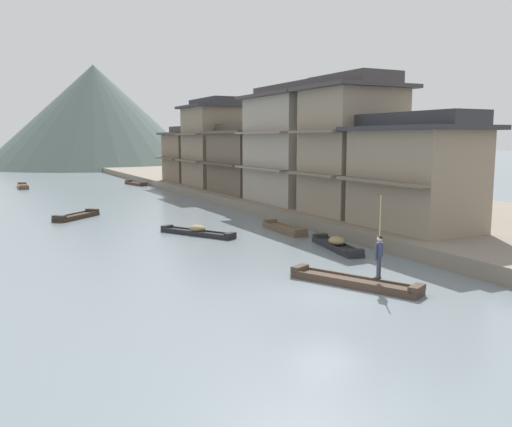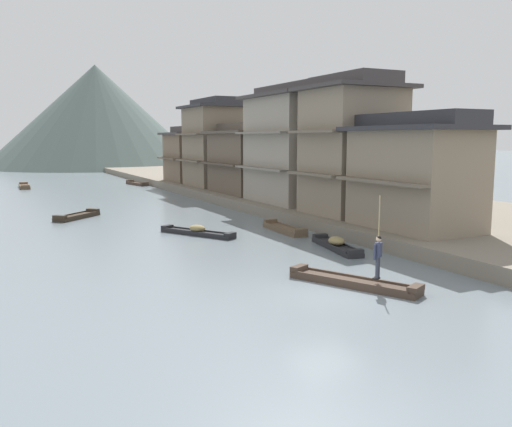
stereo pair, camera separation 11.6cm
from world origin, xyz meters
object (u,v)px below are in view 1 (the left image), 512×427
house_waterfront_nearest (415,172)px  house_waterfront_far (217,143)px  boatman_person (379,252)px  house_waterfront_narrow (251,159)px  boat_midriver_upstream (77,216)px  boat_moored_third (23,187)px  house_waterfront_tall (298,145)px  house_waterfront_second (352,146)px  boat_moored_far (337,245)px  boat_moored_second (197,232)px  boat_foreground_poled (354,282)px  boat_moored_nearest (284,229)px  house_waterfront_end (193,154)px  boat_midriver_drifting (136,184)px

house_waterfront_nearest → house_waterfront_far: bearing=88.6°
boatman_person → house_waterfront_narrow: bearing=73.1°
boat_midriver_upstream → house_waterfront_narrow: 16.71m
boat_moored_third → house_waterfront_tall: 35.52m
boatman_person → house_waterfront_second: house_waterfront_second is taller
boat_moored_far → house_waterfront_narrow: house_waterfront_narrow is taller
boat_moored_second → boat_moored_far: (4.86, -6.92, 0.03)m
boat_foreground_poled → boatman_person: bearing=-63.0°
house_waterfront_tall → boat_moored_nearest: bearing=-125.5°
house_waterfront_narrow → house_waterfront_second: bearing=-91.1°
boat_foreground_poled → house_waterfront_nearest: house_waterfront_nearest is taller
boatman_person → boat_moored_far: bearing=66.8°
boat_moored_second → house_waterfront_nearest: house_waterfront_nearest is taller
boatman_person → house_waterfront_far: size_ratio=0.35×
boat_foreground_poled → boat_moored_nearest: boat_moored_nearest is taller
house_waterfront_tall → boat_moored_third: bearing=120.1°
boat_moored_third → boat_foreground_poled: bearing=-80.2°
boat_midriver_upstream → house_waterfront_second: house_waterfront_second is taller
house_waterfront_nearest → house_waterfront_end: 36.27m
boat_moored_third → house_waterfront_nearest: 47.22m
boat_moored_second → boat_midriver_drifting: 35.66m
boat_midriver_drifting → house_waterfront_end: bearing=-50.0°
boat_moored_second → boat_midriver_upstream: (-5.24, 9.92, -0.04)m
house_waterfront_second → house_waterfront_far: same height
boat_moored_second → house_waterfront_far: bearing=64.9°
boat_moored_nearest → house_waterfront_nearest: house_waterfront_nearest is taller
boat_moored_far → house_waterfront_far: house_waterfront_far is taller
boat_moored_second → house_waterfront_tall: house_waterfront_tall is taller
house_waterfront_tall → boat_moored_far: bearing=-113.1°
boat_midriver_drifting → house_waterfront_narrow: house_waterfront_narrow is taller
boat_moored_third → boat_midriver_drifting: 12.49m
boat_midriver_upstream → house_waterfront_end: bearing=51.0°
house_waterfront_narrow → house_waterfront_far: house_waterfront_far is taller
house_waterfront_narrow → house_waterfront_end: same height
boat_foreground_poled → house_waterfront_nearest: size_ratio=0.67×
boat_moored_nearest → house_waterfront_tall: 10.73m
house_waterfront_end → house_waterfront_narrow: bearing=-89.6°
boat_midriver_drifting → house_waterfront_tall: (5.29, -28.76, 4.87)m
house_waterfront_nearest → boat_foreground_poled: bearing=-144.6°
boat_moored_second → house_waterfront_narrow: 18.12m
boat_moored_nearest → boat_moored_second: size_ratio=0.91×
boat_moored_second → boat_foreground_poled: bearing=-83.4°
boatman_person → boat_moored_third: size_ratio=0.63×
boat_moored_second → house_waterfront_nearest: size_ratio=0.63×
boatman_person → house_waterfront_tall: (8.65, 20.25, 3.59)m
boat_midriver_drifting → house_waterfront_nearest: (4.42, -42.31, 3.59)m
boat_moored_far → boat_midriver_upstream: bearing=121.0°
boat_foreground_poled → boat_moored_third: bearing=99.8°
boat_foreground_poled → boat_moored_far: boat_moored_far is taller
house_waterfront_nearest → boat_moored_nearest: bearing=129.0°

